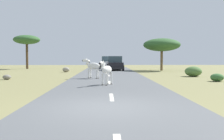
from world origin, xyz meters
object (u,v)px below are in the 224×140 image
Objects in this scene: zebra_0 at (106,70)px; rock_0 at (7,77)px; bush_1 at (193,71)px; rock_1 at (66,70)px; tree_2 at (162,45)px; tree_3 at (27,40)px; zebra_3 at (93,66)px; car_0 at (108,63)px; car_1 at (115,64)px; bush_0 at (217,77)px.

rock_0 is at bearing -3.25° from zebra_0.
rock_1 is (-12.05, 6.64, -0.16)m from bush_1.
tree_2 is (6.88, 16.52, 2.25)m from zebra_0.
tree_3 is at bearing 164.90° from tree_2.
car_0 reaches higher than zebra_3.
rock_1 is (-4.72, -9.09, -0.58)m from car_0.
car_1 reaches higher than rock_1.
tree_2 is at bearing -5.56° from zebra_3.
car_0 is 5.56× the size of rock_1.
tree_3 is 6.03× the size of rock_1.
zebra_0 is 0.34× the size of car_1.
zebra_0 is 8.11m from bush_0.
rock_0 is (-7.46, 4.24, -0.74)m from zebra_0.
tree_3 is at bearing 59.43° from zebra_3.
car_0 reaches higher than zebra_0.
zebra_0 is 18.04m from tree_2.
tree_2 is (5.78, -0.43, 2.33)m from car_1.
zebra_0 is at bearing -137.55° from bush_1.
car_0 reaches higher than bush_1.
car_1 is (1.11, 16.95, -0.08)m from zebra_0.
tree_2 is 0.95× the size of tree_3.
tree_2 is 10.02m from bush_1.
bush_1 is (7.55, 6.91, -0.49)m from zebra_0.
rock_1 is at bearing 137.77° from bush_0.
rock_1 is (-12.19, 11.07, -0.00)m from bush_0.
zebra_3 is at bearing -50.74° from zebra_0.
bush_0 is at bearing -135.73° from zebra_0.
zebra_0 is at bearing 91.50° from car_0.
zebra_3 is 2.51× the size of rock_0.
rock_1 is (-5.60, -3.40, -0.58)m from car_1.
bush_1 is (0.67, -9.61, -2.74)m from tree_2.
zebra_3 is 8.92m from bush_1.
car_1 is 15.91m from bush_0.
bush_0 is 0.63× the size of bush_1.
car_0 is at bearing -64.18° from zebra_0.
bush_1 is 2.34× the size of rock_0.
bush_0 is at bearing -88.16° from bush_1.
zebra_3 is 0.34× the size of tree_2.
bush_1 is (-0.14, 4.43, 0.16)m from bush_0.
car_1 is (0.88, -5.69, 0.00)m from car_0.
car_1 reaches higher than bush_1.
bush_1 is 1.84× the size of rock_1.
tree_2 is at bearing 139.46° from car_0.
bush_0 is (8.76, -2.15, -0.71)m from zebra_3.
zebra_0 is 4.76m from zebra_3.
bush_1 is 13.76m from rock_1.
rock_1 is at bearing 49.29° from zebra_3.
rock_0 is at bearing -107.66° from rock_1.
car_0 and car_1 have the same top height.
rock_1 is at bearing -165.37° from tree_2.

